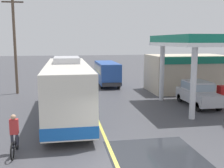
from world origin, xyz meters
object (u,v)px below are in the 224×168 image
Objects in this scene: car_at_pump at (198,92)px; cyclist_on_shoulder at (14,136)px; pedestrian_near_pump at (196,94)px; minibus_opposing_lane at (107,72)px; coach_bus_main at (68,90)px.

cyclist_on_shoulder is (-11.68, -6.78, -0.23)m from car_at_pump.
minibus_opposing_lane is at bearing 114.44° from pedestrian_near_pump.
pedestrian_near_pump is (11.43, 6.55, 0.15)m from cyclist_on_shoulder.
car_at_pump reaches higher than pedestrian_near_pump.
car_at_pump is at bearing 8.39° from coach_bus_main.
cyclist_on_shoulder is at bearing -149.86° from car_at_pump.
car_at_pump is (9.39, 1.38, -0.71)m from coach_bus_main.
pedestrian_near_pump is at bearing 7.17° from coach_bus_main.
coach_bus_main is at bearing -171.61° from car_at_pump.
coach_bus_main is 12.54m from minibus_opposing_lane.
coach_bus_main is 6.07× the size of cyclist_on_shoulder.
coach_bus_main is 9.52m from car_at_pump.
pedestrian_near_pump is at bearing -65.56° from minibus_opposing_lane.
minibus_opposing_lane is at bearing 69.91° from coach_bus_main.
cyclist_on_shoulder is (-2.29, -5.40, -0.94)m from coach_bus_main.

